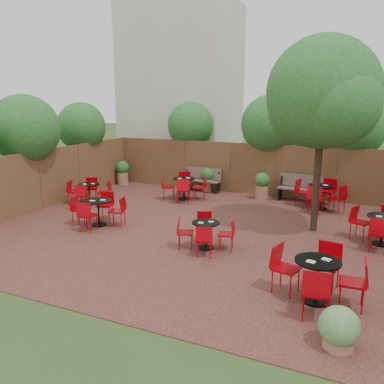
% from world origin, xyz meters
% --- Properties ---
extents(ground, '(80.00, 80.00, 0.00)m').
position_xyz_m(ground, '(0.00, 0.00, 0.00)').
color(ground, '#354F23').
rests_on(ground, ground).
extents(courtyard_paving, '(12.00, 10.00, 0.02)m').
position_xyz_m(courtyard_paving, '(0.00, 0.00, 0.01)').
color(courtyard_paving, '#381C17').
rests_on(courtyard_paving, ground).
extents(fence_back, '(12.00, 0.08, 2.00)m').
position_xyz_m(fence_back, '(0.00, 5.00, 1.00)').
color(fence_back, brown).
rests_on(fence_back, ground).
extents(fence_left, '(0.08, 10.00, 2.00)m').
position_xyz_m(fence_left, '(-6.00, 0.00, 1.00)').
color(fence_left, brown).
rests_on(fence_left, ground).
extents(neighbour_building, '(5.00, 4.00, 8.00)m').
position_xyz_m(neighbour_building, '(-4.50, 8.00, 4.00)').
color(neighbour_building, beige).
rests_on(neighbour_building, ground).
extents(overhang_foliage, '(15.32, 10.49, 2.34)m').
position_xyz_m(overhang_foliage, '(-1.73, 2.87, 2.65)').
color(overhang_foliage, '#21601F').
rests_on(overhang_foliage, ground).
extents(courtyard_tree, '(3.04, 2.99, 5.33)m').
position_xyz_m(courtyard_tree, '(2.83, 1.34, 3.70)').
color(courtyard_tree, black).
rests_on(courtyard_tree, courtyard_paving).
extents(park_bench_left, '(1.53, 0.49, 0.95)m').
position_xyz_m(park_bench_left, '(-1.99, 4.63, 0.51)').
color(park_bench_left, brown).
rests_on(park_bench_left, courtyard_paving).
extents(park_bench_right, '(1.62, 0.64, 0.98)m').
position_xyz_m(park_bench_right, '(1.89, 4.63, 0.52)').
color(park_bench_right, brown).
rests_on(park_bench_right, courtyard_paving).
extents(bistro_tables, '(11.04, 8.41, 0.95)m').
position_xyz_m(bistro_tables, '(0.46, 0.66, 0.47)').
color(bistro_tables, black).
rests_on(bistro_tables, courtyard_paving).
extents(planters, '(11.70, 4.44, 1.02)m').
position_xyz_m(planters, '(-0.63, 3.63, 0.55)').
color(planters, '#94654A').
rests_on(planters, courtyard_paving).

